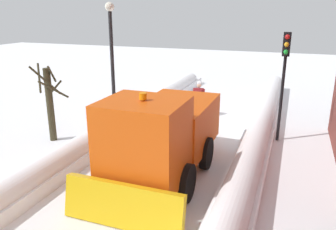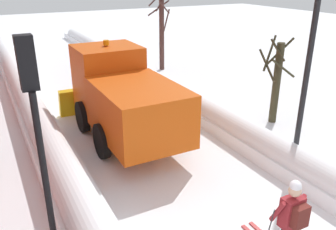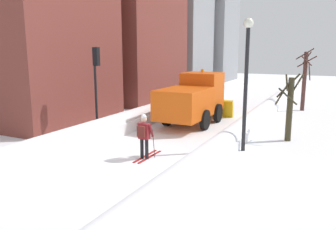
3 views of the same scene
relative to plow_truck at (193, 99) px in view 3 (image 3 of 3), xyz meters
The scene contains 11 objects.
ground_plane 3.52m from the plow_truck, 83.97° to the left, with size 80.00×80.00×0.00m, color white.
snowbank_left 4.23m from the plow_truck, 129.14° to the left, with size 1.10×36.00×1.05m.
snowbank_right 4.69m from the plow_truck, 44.29° to the left, with size 1.10×36.00×0.90m.
building_concrete_far 19.60m from the plow_truck, 117.68° to the left, with size 6.14×6.26×17.21m.
building_tower_distant 25.40m from the plow_truck, 109.91° to the left, with size 7.93×6.60×13.01m.
plow_truck is the anchor object (origin of this frame).
skier 6.89m from the plow_truck, 84.04° to the right, with size 0.62×1.80×1.81m.
traffic_light_pole 5.89m from the plow_truck, 125.42° to the right, with size 0.28×0.42×4.39m.
street_lamp 5.97m from the plow_truck, 45.23° to the right, with size 0.40×0.40×5.52m.
bare_tree_near 5.64m from the plow_truck, 14.80° to the right, with size 1.18×1.29×3.19m.
bare_tree_mid 9.26m from the plow_truck, 54.80° to the left, with size 1.39×1.13×4.38m.
Camera 3 is at (6.94, -11.05, 4.28)m, focal length 35.88 mm.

